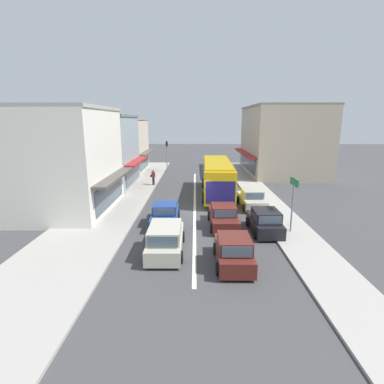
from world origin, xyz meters
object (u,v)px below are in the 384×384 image
object	(u,v)px
parked_hatchback_kerb_front	(265,222)
parked_sedan_kerb_second	(252,199)
hatchback_queue_far_back	(234,251)
city_bus	(217,176)
wagon_adjacent_lane_trail	(166,239)
pedestrian_with_handbag_near	(153,176)
sedan_queue_gap_filler	(165,215)
traffic_light_downstreet	(167,151)
sedan_adjacent_lane_lead	(223,216)
directional_road_sign	(294,192)

from	to	relation	value
parked_hatchback_kerb_front	parked_sedan_kerb_second	distance (m)	5.79
hatchback_queue_far_back	parked_sedan_kerb_second	bearing A→B (deg)	74.82
city_bus	parked_sedan_kerb_second	bearing A→B (deg)	-56.85
wagon_adjacent_lane_trail	parked_hatchback_kerb_front	bearing A→B (deg)	26.33
city_bus	pedestrian_with_handbag_near	size ratio (longest dim) A/B	6.69
wagon_adjacent_lane_trail	parked_hatchback_kerb_front	xyz separation A→B (m)	(5.99, 2.96, -0.04)
parked_hatchback_kerb_front	pedestrian_with_handbag_near	bearing A→B (deg)	122.99
wagon_adjacent_lane_trail	sedan_queue_gap_filler	bearing A→B (deg)	96.00
hatchback_queue_far_back	wagon_adjacent_lane_trail	xyz separation A→B (m)	(-3.47, 1.44, 0.04)
wagon_adjacent_lane_trail	parked_sedan_kerb_second	size ratio (longest dim) A/B	1.06
parked_sedan_kerb_second	traffic_light_downstreet	xyz separation A→B (m)	(-8.52, 17.08, 2.19)
traffic_light_downstreet	parked_hatchback_kerb_front	bearing A→B (deg)	-70.11
sedan_adjacent_lane_lead	traffic_light_downstreet	distance (m)	22.53
sedan_adjacent_lane_lead	parked_hatchback_kerb_front	world-z (taller)	parked_hatchback_kerb_front
directional_road_sign	wagon_adjacent_lane_trail	bearing A→B (deg)	-159.30
parked_sedan_kerb_second	traffic_light_downstreet	world-z (taller)	traffic_light_downstreet
city_bus	hatchback_queue_far_back	bearing A→B (deg)	-90.72
parked_sedan_kerb_second	sedan_queue_gap_filler	bearing A→B (deg)	-147.55
wagon_adjacent_lane_trail	hatchback_queue_far_back	bearing A→B (deg)	-22.52
sedan_adjacent_lane_lead	wagon_adjacent_lane_trail	xyz separation A→B (m)	(-3.48, -4.16, 0.08)
hatchback_queue_far_back	sedan_queue_gap_filler	bearing A→B (deg)	123.61
city_bus	parked_hatchback_kerb_front	world-z (taller)	city_bus
city_bus	sedan_queue_gap_filler	world-z (taller)	city_bus
sedan_adjacent_lane_lead	wagon_adjacent_lane_trail	world-z (taller)	wagon_adjacent_lane_trail
city_bus	parked_sedan_kerb_second	size ratio (longest dim) A/B	2.56
pedestrian_with_handbag_near	directional_road_sign	bearing A→B (deg)	-52.66
directional_road_sign	city_bus	bearing A→B (deg)	112.01
parked_hatchback_kerb_front	sedan_adjacent_lane_lead	bearing A→B (deg)	154.51
traffic_light_downstreet	hatchback_queue_far_back	bearing A→B (deg)	-78.09
parked_hatchback_kerb_front	pedestrian_with_handbag_near	world-z (taller)	pedestrian_with_handbag_near
city_bus	wagon_adjacent_lane_trail	world-z (taller)	city_bus
sedan_adjacent_lane_lead	directional_road_sign	world-z (taller)	directional_road_sign
directional_road_sign	pedestrian_with_handbag_near	distance (m)	17.48
city_bus	wagon_adjacent_lane_trail	size ratio (longest dim) A/B	2.42
parked_hatchback_kerb_front	pedestrian_with_handbag_near	distance (m)	16.40
parked_hatchback_kerb_front	parked_sedan_kerb_second	bearing A→B (deg)	87.59
sedan_adjacent_lane_lead	traffic_light_downstreet	bearing A→B (deg)	104.89
sedan_adjacent_lane_lead	parked_hatchback_kerb_front	bearing A→B (deg)	-25.49
parked_sedan_kerb_second	traffic_light_downstreet	bearing A→B (deg)	116.50
traffic_light_downstreet	pedestrian_with_handbag_near	size ratio (longest dim) A/B	2.58
hatchback_queue_far_back	wagon_adjacent_lane_trail	world-z (taller)	wagon_adjacent_lane_trail
traffic_light_downstreet	pedestrian_with_handbag_near	distance (m)	9.31
parked_hatchback_kerb_front	wagon_adjacent_lane_trail	bearing A→B (deg)	-153.67
sedan_queue_gap_filler	parked_hatchback_kerb_front	bearing A→B (deg)	-13.28
parked_sedan_kerb_second	pedestrian_with_handbag_near	size ratio (longest dim) A/B	2.61
city_bus	pedestrian_with_handbag_near	bearing A→B (deg)	148.68
city_bus	sedan_adjacent_lane_lead	bearing A→B (deg)	-91.12
parked_hatchback_kerb_front	hatchback_queue_far_back	bearing A→B (deg)	-119.81
parked_sedan_kerb_second	pedestrian_with_handbag_near	world-z (taller)	pedestrian_with_handbag_near
hatchback_queue_far_back	directional_road_sign	distance (m)	6.30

